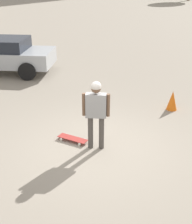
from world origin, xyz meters
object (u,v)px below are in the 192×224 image
object	(u,v)px
car_parked_near	(3,55)
traffic_cone	(172,100)
person	(96,108)
skateboard	(73,139)

from	to	relation	value
car_parked_near	traffic_cone	world-z (taller)	car_parked_near
traffic_cone	person	bearing A→B (deg)	130.76
person	car_parked_near	bearing A→B (deg)	126.76
person	skateboard	xyz separation A→B (m)	(0.36, 0.57, -0.99)
person	car_parked_near	xyz separation A→B (m)	(6.44, 3.49, -0.30)
skateboard	car_parked_near	distance (m)	6.78
skateboard	car_parked_near	bearing A→B (deg)	-32.34
person	skateboard	bearing A→B (deg)	156.24
person	traffic_cone	size ratio (longest dim) A/B	2.81
car_parked_near	skateboard	bearing A→B (deg)	125.02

